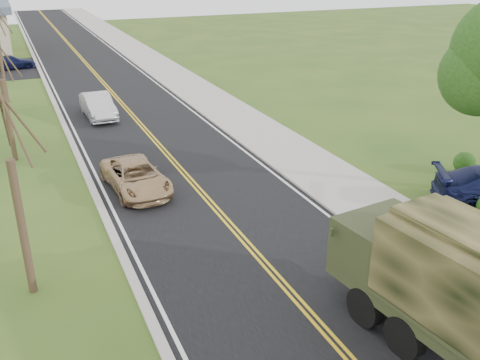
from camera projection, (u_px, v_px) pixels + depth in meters
road at (97, 76)px, 43.85m from camera, size 8.00×120.00×0.01m
curb_right at (147, 71)px, 45.35m from camera, size 0.30×120.00×0.12m
sidewalk_right at (167, 70)px, 46.00m from camera, size 3.20×120.00×0.10m
curb_left at (44, 80)px, 42.30m from camera, size 0.30×120.00×0.10m
bare_tree_a at (19, 212)px, 14.94m from camera, size 1.93×2.26×6.08m
bare_tree_b at (7, 111)px, 25.12m from camera, size 1.83×2.14×5.73m
bare_tree_c at (1, 61)px, 35.13m from camera, size 2.04×2.39×6.42m
military_truck at (472, 290)px, 12.49m from camera, size 3.34×7.40×3.57m
suv_champagne at (136, 177)px, 22.51m from camera, size 2.47×4.69×1.26m
sedan_silver at (98, 106)px, 32.52m from camera, size 1.68×4.46×1.46m
lot_car_navy at (11, 62)px, 46.22m from camera, size 4.25×2.24×1.17m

